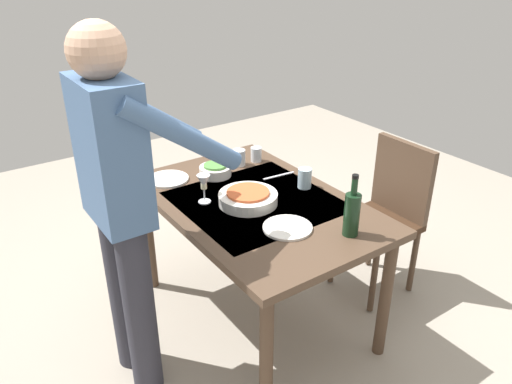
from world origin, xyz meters
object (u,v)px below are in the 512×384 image
wine_bottle (352,213)px  wine_glass_left (204,184)px  water_cup_near_left (256,154)px  side_bowl_salad (215,170)px  dining_table (256,215)px  serving_bowl_pasta (248,198)px  water_cup_far_left (305,178)px  chair_near (388,208)px  water_cup_near_right (239,157)px  dinner_plate_near (288,228)px  dinner_plate_far (168,179)px  person_server (122,200)px

wine_bottle → wine_glass_left: 0.75m
water_cup_near_left → side_bowl_salad: (-0.04, 0.31, -0.01)m
dining_table → serving_bowl_pasta: (-0.00, 0.05, 0.12)m
wine_glass_left → water_cup_far_left: 0.55m
chair_near → water_cup_near_right: 0.92m
wine_bottle → water_cup_far_left: bearing=-16.0°
dining_table → dinner_plate_near: dinner_plate_near is taller
chair_near → serving_bowl_pasta: 0.92m
wine_bottle → wine_glass_left: bearing=30.7°
water_cup_near_right → serving_bowl_pasta: size_ratio=0.32×
chair_near → wine_glass_left: bearing=73.0°
water_cup_near_right → water_cup_far_left: (-0.45, -0.12, 0.01)m
dining_table → chair_near: size_ratio=1.47×
dinner_plate_far → water_cup_far_left: bearing=-131.7°
dining_table → dinner_plate_far: size_ratio=5.82×
wine_bottle → dinner_plate_far: size_ratio=1.29×
chair_near → side_bowl_salad: bearing=55.6°
person_server → dinner_plate_far: (0.50, -0.44, -0.21)m
dining_table → dinner_plate_far: bearing=28.3°
water_cup_far_left → wine_glass_left: bearing=73.5°
dining_table → dinner_plate_far: (0.48, 0.26, 0.09)m
wine_glass_left → serving_bowl_pasta: size_ratio=0.50×
chair_near → dinner_plate_far: 1.29m
water_cup_near_left → wine_bottle: bearing=171.9°
water_cup_far_left → serving_bowl_pasta: bearing=87.3°
person_server → wine_bottle: person_server is taller
water_cup_near_left → water_cup_far_left: water_cup_far_left is taller
wine_glass_left → dining_table: bearing=-121.6°
wine_glass_left → dinner_plate_far: 0.36m
person_server → serving_bowl_pasta: size_ratio=5.63×
chair_near → dinner_plate_far: bearing=58.3°
person_server → side_bowl_salad: bearing=-59.7°
dining_table → serving_bowl_pasta: 0.13m
wine_glass_left → water_cup_far_left: (-0.16, -0.53, -0.05)m
wine_bottle → dinner_plate_far: (1.00, 0.42, -0.10)m
wine_glass_left → chair_near: bearing=-107.0°
chair_near → side_bowl_salad: 1.03m
dinner_plate_far → water_cup_near_left: bearing=-96.1°
water_cup_far_left → serving_bowl_pasta: (0.02, 0.35, -0.02)m
wine_glass_left → serving_bowl_pasta: (-0.14, -0.17, -0.07)m
dining_table → side_bowl_salad: 0.40m
water_cup_near_left → wine_glass_left: bearing=119.0°
wine_bottle → dinner_plate_near: size_ratio=1.29×
water_cup_near_right → chair_near: bearing=-134.1°
dining_table → wine_bottle: size_ratio=4.53×
side_bowl_salad → dinner_plate_near: (-0.70, 0.03, -0.03)m
wine_glass_left → water_cup_near_right: wine_glass_left is taller
water_cup_far_left → dinner_plate_far: water_cup_far_left is taller
wine_bottle → water_cup_near_left: 0.95m
dining_table → serving_bowl_pasta: bearing=92.9°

